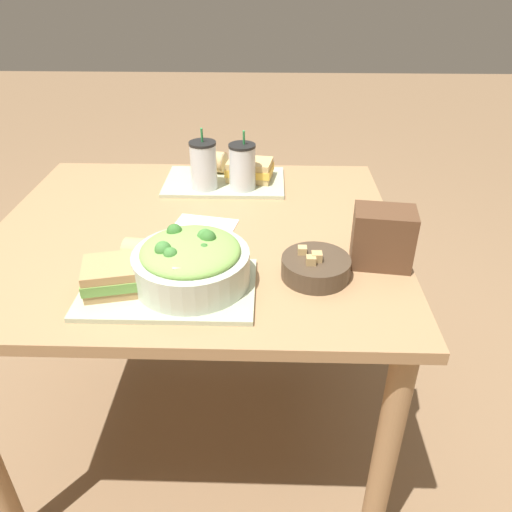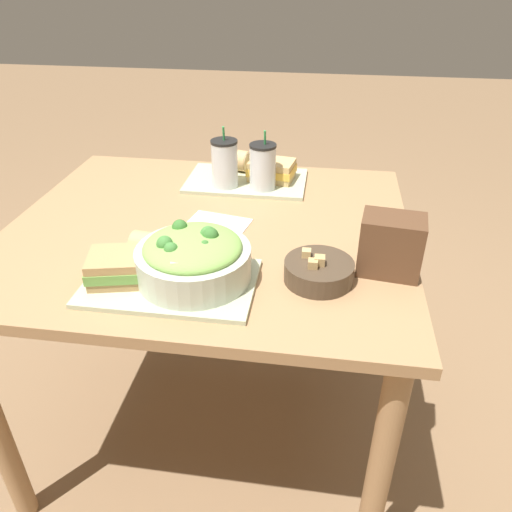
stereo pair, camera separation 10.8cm
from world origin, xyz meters
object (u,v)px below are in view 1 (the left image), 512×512
Objects in this scene: sandwich_far at (250,170)px; drink_cup_dark at (202,167)px; baguette_near at (155,254)px; napkin_folded at (204,227)px; salad_bowl at (191,261)px; chip_bag at (383,237)px; baguette_far at (210,161)px; sandwich_near at (116,276)px; soup_bowl at (316,267)px; drink_cup_red at (242,168)px.

drink_cup_dark reaches higher than sandwich_far.
baguette_near is 0.24m from napkin_folded.
chip_bag is (0.44, 0.11, 0.01)m from salad_bowl.
baguette_far is at bearing 93.17° from napkin_folded.
napkin_folded is (0.16, 0.31, -0.04)m from sandwich_near.
sandwich_near and sandwich_far have the same top height.
soup_bowl reaches higher than napkin_folded.
napkin_folded is (0.03, -0.24, -0.08)m from drink_cup_dark.
salad_bowl is 1.60× the size of sandwich_near.
baguette_far is at bearing 66.06° from sandwich_near.
sandwich_far is 0.08m from drink_cup_red.
chip_bag reaches higher than sandwich_near.
sandwich_near is 0.35m from napkin_folded.
salad_bowl is at bearing -114.48° from baguette_near.
sandwich_near is at bearing -116.42° from napkin_folded.
napkin_folded is at bearing -100.82° from sandwich_far.
soup_bowl is 0.99× the size of sandwich_near.
chip_bag reaches higher than baguette_far.
drink_cup_dark is at bearing -143.57° from sandwich_far.
soup_bowl is 1.10× the size of baguette_near.
drink_cup_dark is at bearing 94.11° from salad_bowl.
soup_bowl is 1.01× the size of sandwich_far.
drink_cup_dark is 0.26m from napkin_folded.
baguette_near is at bearing -169.94° from baguette_far.
baguette_far is at bearing 92.55° from salad_bowl.
soup_bowl is at bearing -39.18° from napkin_folded.
chip_bag is at bearing -0.02° from sandwich_near.
sandwich_near is at bearing -170.19° from soup_bowl.
drink_cup_dark reaches higher than chip_bag.
sandwich_near is 1.02× the size of sandwich_far.
salad_bowl reaches higher than sandwich_far.
sandwich_near is 1.11× the size of baguette_near.
sandwich_far reaches higher than napkin_folded.
drink_cup_dark is at bearing -167.06° from baguette_far.
baguette_near is (0.07, 0.09, 0.00)m from sandwich_near.
salad_bowl is 0.53m from drink_cup_red.
drink_cup_red is (-0.20, 0.48, 0.05)m from soup_bowl.
sandwich_near is 1.32× the size of baguette_far.
soup_bowl is 0.58m from drink_cup_dark.
drink_cup_dark is at bearing 123.69° from soup_bowl.
baguette_near is at bearing -97.00° from drink_cup_dark.
drink_cup_dark is (-0.32, 0.48, 0.06)m from soup_bowl.
napkin_folded is (-0.45, 0.17, -0.07)m from chip_bag.
soup_bowl is 0.52m from drink_cup_red.
soup_bowl is 0.83× the size of drink_cup_dark.
salad_bowl is 2.11× the size of baguette_far.
baguette_near is 0.47m from drink_cup_dark.
napkin_folded is (-0.09, -0.24, -0.08)m from drink_cup_red.
baguette_near is (-0.38, 0.01, 0.02)m from soup_bowl.
drink_cup_dark is (0.06, 0.47, 0.04)m from baguette_near.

